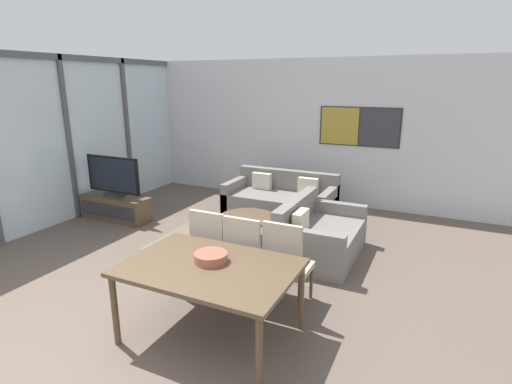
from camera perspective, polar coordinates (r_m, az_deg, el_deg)
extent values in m
plane|color=brown|center=(3.94, -22.47, -22.72)|extent=(24.00, 24.00, 0.00)
cube|color=silver|center=(8.06, 7.50, 8.51)|extent=(7.80, 0.06, 2.80)
cube|color=#2D2D33|center=(7.76, 14.52, 9.00)|extent=(1.50, 0.01, 0.73)
cube|color=#B29333|center=(7.83, 11.87, 9.22)|extent=(0.71, 0.02, 0.69)
cube|color=#38383D|center=(7.69, 17.19, 8.76)|extent=(0.71, 0.02, 0.69)
cube|color=silver|center=(7.63, -25.34, 6.78)|extent=(0.02, 5.65, 2.80)
cube|color=#515156|center=(7.56, -26.42, 16.91)|extent=(0.07, 5.65, 0.10)
cube|color=#515156|center=(7.61, -25.20, 6.78)|extent=(0.07, 0.08, 2.80)
cube|color=#515156|center=(8.57, -17.93, 8.31)|extent=(0.07, 0.08, 2.80)
cube|color=#706051|center=(6.15, -1.24, -7.07)|extent=(2.63, 1.90, 0.01)
cube|color=brown|center=(7.46, -19.33, -2.13)|extent=(1.28, 0.41, 0.43)
cube|color=#2D2D33|center=(7.32, -20.48, -2.57)|extent=(1.18, 0.01, 0.24)
cube|color=#2D2D33|center=(7.40, -19.50, -0.36)|extent=(0.36, 0.20, 0.05)
cube|color=#2D2D33|center=(7.38, -19.54, 0.12)|extent=(0.06, 0.03, 0.08)
cube|color=black|center=(7.31, -19.75, 2.37)|extent=(1.11, 0.04, 0.63)
cube|color=black|center=(7.30, -19.88, 2.33)|extent=(1.04, 0.01, 0.57)
cube|color=slate|center=(7.19, 3.40, -1.95)|extent=(1.92, 0.95, 0.42)
cube|color=slate|center=(7.49, 4.56, 0.21)|extent=(1.92, 0.16, 0.79)
cube|color=slate|center=(7.53, -2.88, -0.42)|extent=(0.14, 0.95, 0.60)
cube|color=slate|center=(6.90, 10.28, -2.16)|extent=(0.14, 0.95, 0.60)
cube|color=beige|center=(7.45, 0.85, 1.58)|extent=(0.36, 0.12, 0.30)
cube|color=beige|center=(7.14, 7.45, 0.82)|extent=(0.36, 0.12, 0.30)
cube|color=slate|center=(5.68, 9.41, -6.98)|extent=(0.95, 1.46, 0.42)
cube|color=slate|center=(5.73, 5.70, -4.70)|extent=(0.16, 1.46, 0.79)
cube|color=slate|center=(5.06, 7.32, -8.68)|extent=(0.95, 0.14, 0.60)
cube|color=slate|center=(6.25, 11.16, -4.07)|extent=(0.95, 0.14, 0.60)
cube|color=beige|center=(5.32, 6.38, -4.29)|extent=(0.12, 0.36, 0.30)
cylinder|color=brown|center=(6.14, -1.24, -6.97)|extent=(0.38, 0.38, 0.03)
cylinder|color=brown|center=(6.08, -1.25, -5.49)|extent=(0.15, 0.15, 0.37)
cylinder|color=brown|center=(6.01, -1.26, -3.67)|extent=(0.84, 0.84, 0.04)
cube|color=brown|center=(3.75, -6.64, -10.65)|extent=(1.58, 1.08, 0.04)
cylinder|color=brown|center=(4.01, -19.51, -15.64)|extent=(0.06, 0.06, 0.70)
cylinder|color=brown|center=(3.28, 0.45, -22.34)|extent=(0.06, 0.06, 0.70)
cylinder|color=brown|center=(4.64, -11.06, -10.53)|extent=(0.06, 0.06, 0.70)
cylinder|color=brown|center=(4.03, 6.45, -14.59)|extent=(0.06, 0.06, 0.70)
cube|color=#B2A899|center=(4.76, -5.58, -8.72)|extent=(0.46, 0.46, 0.06)
cube|color=#B2A899|center=(4.48, -7.03, -6.15)|extent=(0.42, 0.05, 0.54)
cylinder|color=brown|center=(4.80, -8.85, -11.56)|extent=(0.04, 0.04, 0.39)
cylinder|color=brown|center=(4.61, -4.62, -12.63)|extent=(0.04, 0.04, 0.39)
cylinder|color=brown|center=(5.10, -6.30, -9.77)|extent=(0.04, 0.04, 0.39)
cylinder|color=brown|center=(4.92, -2.26, -10.68)|extent=(0.04, 0.04, 0.39)
cube|color=#B2A899|center=(4.54, -0.81, -9.86)|extent=(0.46, 0.46, 0.06)
cube|color=#B2A899|center=(4.25, -2.06, -7.25)|extent=(0.42, 0.05, 0.54)
cylinder|color=brown|center=(4.57, -4.25, -12.88)|extent=(0.04, 0.04, 0.39)
cylinder|color=brown|center=(4.41, 0.42, -13.98)|extent=(0.04, 0.04, 0.39)
cylinder|color=brown|center=(4.88, -1.89, -10.89)|extent=(0.04, 0.04, 0.39)
cylinder|color=brown|center=(4.73, 2.52, -11.81)|extent=(0.04, 0.04, 0.39)
cube|color=#B2A899|center=(4.41, 4.67, -10.76)|extent=(0.46, 0.46, 0.06)
cube|color=#B2A899|center=(4.10, 3.73, -8.14)|extent=(0.42, 0.05, 0.54)
cylinder|color=brown|center=(4.41, 1.15, -13.95)|extent=(0.04, 0.04, 0.39)
cylinder|color=brown|center=(4.29, 6.19, -15.00)|extent=(0.04, 0.04, 0.39)
cylinder|color=brown|center=(4.74, 3.18, -11.78)|extent=(0.04, 0.04, 0.39)
cylinder|color=brown|center=(4.62, 7.89, -12.67)|extent=(0.04, 0.04, 0.39)
cylinder|color=#995642|center=(3.80, -6.47, -9.25)|extent=(0.31, 0.31, 0.09)
torus|color=#995642|center=(3.78, -6.48, -8.77)|extent=(0.31, 0.31, 0.02)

